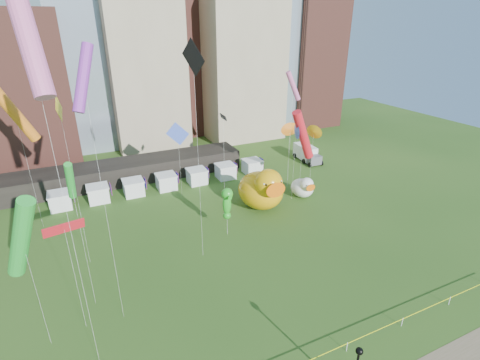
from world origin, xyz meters
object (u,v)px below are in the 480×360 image
small_duck (303,187)px  seahorse_green (227,201)px  seahorse_purple (277,184)px  box_truck (307,153)px  big_duck (262,189)px

small_duck → seahorse_green: size_ratio=0.72×
seahorse_green → seahorse_purple: size_ratio=1.31×
seahorse_green → box_truck: bearing=40.9°
seahorse_green → small_duck: bearing=23.2°
small_duck → box_truck: small_duck is taller
big_duck → seahorse_green: (-7.09, -4.29, 1.62)m
big_duck → seahorse_purple: 2.14m
big_duck → seahorse_purple: (2.05, -0.39, 0.46)m
big_duck → seahorse_purple: big_duck is taller
big_duck → box_truck: big_duck is taller
seahorse_green → box_truck: 29.46m
small_duck → seahorse_green: seahorse_green is taller
seahorse_green → box_truck: size_ratio=0.93×
big_duck → box_truck: (16.56, 13.00, -1.51)m
seahorse_purple → box_truck: (14.51, 13.38, -1.97)m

